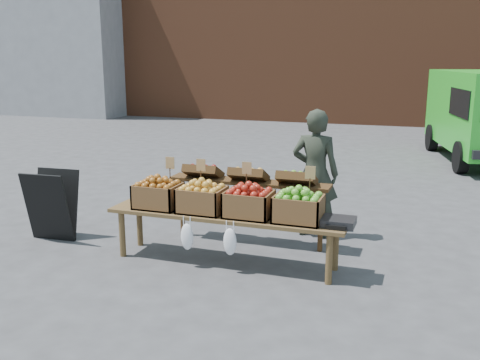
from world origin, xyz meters
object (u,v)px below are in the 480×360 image
at_px(vendor, 315,174).
at_px(weighing_scale, 339,222).
at_px(back_table, 249,203).
at_px(display_bench, 225,239).
at_px(crate_russet_pears, 202,200).
at_px(crate_green_apples, 298,209).
at_px(crate_red_apples, 249,204).
at_px(chalkboard_sign, 52,205).
at_px(crate_golden_apples, 158,196).

height_order(vendor, weighing_scale, vendor).
relative_size(back_table, display_bench, 0.78).
height_order(vendor, display_bench, vendor).
distance_m(crate_russet_pears, crate_green_apples, 1.10).
bearing_deg(crate_russet_pears, display_bench, 0.00).
relative_size(back_table, crate_red_apples, 4.20).
bearing_deg(crate_red_apples, chalkboard_sign, 179.22).
bearing_deg(vendor, weighing_scale, 112.82).
xyz_separation_m(crate_russet_pears, weighing_scale, (1.53, 0.00, -0.10)).
distance_m(crate_green_apples, weighing_scale, 0.44).
bearing_deg(crate_red_apples, vendor, 69.90).
bearing_deg(vendor, display_bench, 60.90).
height_order(vendor, crate_golden_apples, vendor).
bearing_deg(crate_green_apples, display_bench, 180.00).
bearing_deg(back_table, chalkboard_sign, -163.98).
relative_size(chalkboard_sign, crate_golden_apples, 1.80).
bearing_deg(display_bench, chalkboard_sign, 179.13).
bearing_deg(back_table, crate_golden_apples, -140.07).
height_order(crate_golden_apples, crate_russet_pears, same).
xyz_separation_m(back_table, weighing_scale, (1.21, -0.72, 0.09)).
xyz_separation_m(chalkboard_sign, back_table, (2.38, 0.68, 0.07)).
xyz_separation_m(chalkboard_sign, crate_russet_pears, (2.07, -0.04, 0.26)).
distance_m(vendor, chalkboard_sign, 3.35).
height_order(chalkboard_sign, crate_golden_apples, chalkboard_sign).
distance_m(back_table, crate_golden_apples, 1.14).
height_order(vendor, crate_green_apples, vendor).
bearing_deg(back_table, crate_green_apples, -42.35).
bearing_deg(crate_golden_apples, back_table, 39.93).
relative_size(back_table, crate_golden_apples, 4.20).
bearing_deg(crate_russet_pears, crate_golden_apples, 180.00).
distance_m(crate_golden_apples, crate_red_apples, 1.10).
xyz_separation_m(crate_red_apples, weighing_scale, (0.97, 0.00, -0.10)).
bearing_deg(crate_russet_pears, crate_green_apples, 0.00).
bearing_deg(crate_red_apples, crate_golden_apples, 180.00).
bearing_deg(crate_russet_pears, vendor, 51.44).
height_order(back_table, crate_green_apples, back_table).
bearing_deg(chalkboard_sign, crate_russet_pears, -4.60).
bearing_deg(crate_golden_apples, crate_green_apples, 0.00).
distance_m(back_table, crate_russet_pears, 0.81).
height_order(back_table, crate_golden_apples, back_table).
bearing_deg(chalkboard_sign, crate_golden_apples, -4.95).
distance_m(chalkboard_sign, crate_golden_apples, 1.55).
bearing_deg(crate_russet_pears, back_table, 66.69).
distance_m(back_table, crate_green_apples, 1.09).
bearing_deg(crate_green_apples, vendor, 93.74).
xyz_separation_m(back_table, crate_russet_pears, (-0.31, -0.72, 0.19)).
height_order(crate_golden_apples, weighing_scale, crate_golden_apples).
xyz_separation_m(back_table, crate_golden_apples, (-0.86, -0.72, 0.19)).
relative_size(crate_golden_apples, crate_russet_pears, 1.00).
distance_m(chalkboard_sign, crate_red_apples, 2.64).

